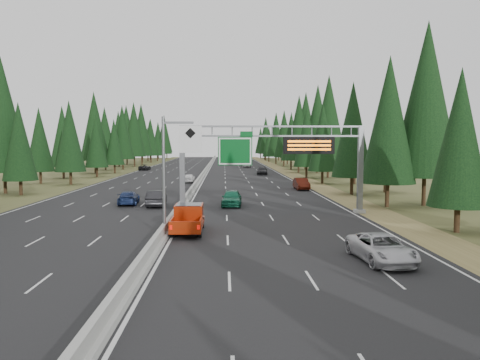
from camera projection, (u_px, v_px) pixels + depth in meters
name	position (u px, v px, depth m)	size (l,w,h in m)	color
road	(202.00, 177.00, 86.31)	(32.00, 260.00, 0.08)	black
shoulder_right	(298.00, 177.00, 86.92)	(3.60, 260.00, 0.06)	olive
shoulder_left	(105.00, 178.00, 85.69)	(3.60, 260.00, 0.06)	#424922
median_barrier	(202.00, 175.00, 86.28)	(0.70, 260.00, 0.85)	gray
sign_gantry	(279.00, 155.00, 41.25)	(16.75, 0.98, 7.80)	slate
hov_sign_pole	(172.00, 167.00, 31.13)	(2.80, 0.50, 8.00)	slate
tree_row_right	(332.00, 127.00, 77.06)	(11.34, 243.79, 18.87)	black
tree_row_left	(62.00, 125.00, 75.56)	(12.08, 243.30, 18.73)	black
silver_minivan	(381.00, 248.00, 24.63)	(2.37, 5.15, 1.43)	silver
red_pickup	(189.00, 217.00, 33.12)	(2.06, 5.77, 1.88)	black
car_ahead_green	(232.00, 198.00, 46.55)	(1.91, 4.74, 1.62)	#166043
car_ahead_dkred	(301.00, 184.00, 63.21)	(1.64, 4.71, 1.55)	#4D150B
car_ahead_dkgrey	(262.00, 171.00, 93.47)	(2.10, 5.18, 1.50)	black
car_ahead_white	(246.00, 165.00, 121.24)	(2.17, 4.72, 1.31)	silver
car_ahead_far	(231.00, 163.00, 135.80)	(1.60, 3.99, 1.36)	black
car_onc_near	(156.00, 198.00, 46.52)	(1.66, 4.76, 1.57)	black
car_onc_blue	(129.00, 198.00, 47.77)	(1.91, 4.71, 1.37)	navy
car_onc_white	(189.00, 178.00, 74.51)	(1.67, 4.15, 1.41)	silver
car_onc_far	(145.00, 167.00, 109.09)	(2.21, 4.79, 1.33)	black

